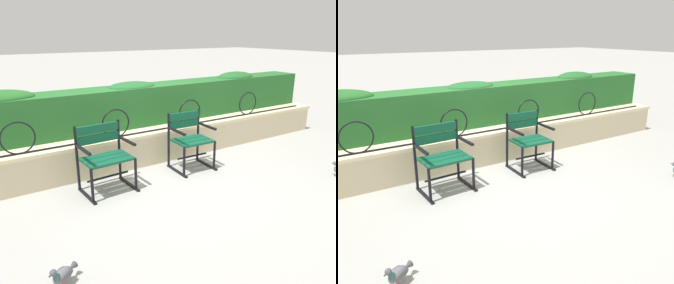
# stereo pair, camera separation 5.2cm
# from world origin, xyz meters

# --- Properties ---
(ground_plane) EXTENTS (60.00, 60.00, 0.00)m
(ground_plane) POSITION_xyz_m (0.00, 0.00, 0.00)
(ground_plane) COLOR #9E9E99
(stone_wall) EXTENTS (7.61, 0.41, 0.51)m
(stone_wall) POSITION_xyz_m (0.00, 0.82, 0.26)
(stone_wall) COLOR beige
(stone_wall) RESTS_ON ground
(iron_arch_fence) EXTENTS (7.06, 0.02, 0.42)m
(iron_arch_fence) POSITION_xyz_m (-0.36, 0.75, 0.68)
(iron_arch_fence) COLOR black
(iron_arch_fence) RESTS_ON stone_wall
(hedge_row) EXTENTS (7.45, 0.55, 0.73)m
(hedge_row) POSITION_xyz_m (-0.01, 1.28, 0.85)
(hedge_row) COLOR #236028
(hedge_row) RESTS_ON stone_wall
(park_chair_left) EXTENTS (0.66, 0.55, 0.85)m
(park_chair_left) POSITION_xyz_m (-0.83, 0.27, 0.46)
(park_chair_left) COLOR #0F4C33
(park_chair_left) RESTS_ON ground
(park_chair_right) EXTENTS (0.59, 0.54, 0.83)m
(park_chair_right) POSITION_xyz_m (0.52, 0.29, 0.45)
(park_chair_right) COLOR #0F4C33
(park_chair_right) RESTS_ON ground
(pigeon_far_side) EXTENTS (0.26, 0.20, 0.22)m
(pigeon_far_side) POSITION_xyz_m (-1.82, -1.20, 0.11)
(pigeon_far_side) COLOR #5B5B66
(pigeon_far_side) RESTS_ON ground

